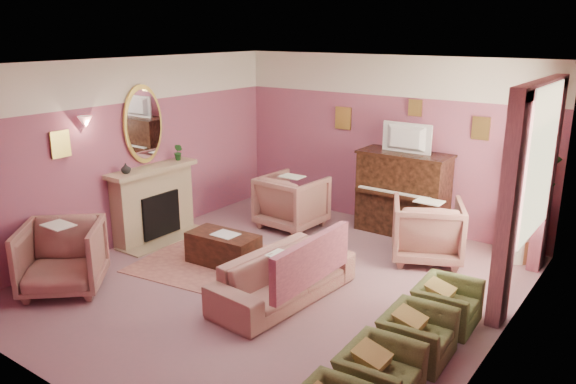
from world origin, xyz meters
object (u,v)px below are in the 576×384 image
Objects in this scene: coffee_table at (223,249)px; side_table at (515,235)px; olive_chair_c at (418,328)px; television at (405,136)px; floral_armchair_front at (62,254)px; piano at (403,194)px; floral_armchair_right at (427,227)px; olive_chair_b at (381,367)px; floral_armchair_left at (292,199)px; olive_chair_d at (447,298)px; sofa at (284,268)px.

coffee_table is 1.43× the size of side_table.
olive_chair_c is 1.05× the size of side_table.
floral_armchair_front is at bearing -120.27° from television.
floral_armchair_right is at bearing -47.24° from piano.
floral_armchair_right is 1.34× the size of olive_chair_b.
television is 5.20m from floral_armchair_front.
floral_armchair_front is at bearing -104.99° from floral_armchair_left.
piano is 1.91× the size of olive_chair_b.
floral_armchair_left reaches higher than olive_chair_d.
floral_armchair_right is 1.40× the size of side_table.
olive_chair_c is at bearing -62.39° from television.
olive_chair_d is (3.26, -1.60, -0.17)m from floral_armchair_left.
olive_chair_c is (0.91, -2.42, -0.17)m from floral_armchair_right.
sofa is at bearing 172.42° from olive_chair_c.
sofa is 2.02× the size of floral_armchair_right.
coffee_table is 0.50× the size of sofa.
olive_chair_b is 1.00× the size of olive_chair_c.
piano reaches higher than floral_armchair_front.
coffee_table is at bearing 58.90° from floral_armchair_front.
olive_chair_c is (0.00, 0.82, 0.00)m from olive_chair_b.
floral_armchair_right is (0.93, 2.17, 0.09)m from sofa.
side_table is at bearing 37.99° from floral_armchair_right.
coffee_table is 1.36× the size of olive_chair_b.
floral_armchair_left is 2.36m from floral_armchair_right.
olive_chair_c is at bearing -69.47° from floral_armchair_right.
piano is at bearing 60.01° from floral_armchair_front.
olive_chair_c is (1.67, -3.25, -0.33)m from piano.
piano is 2.00× the size of side_table.
olive_chair_b and olive_chair_c have the same top height.
side_table is (1.01, 0.79, -0.14)m from floral_armchair_right.
piano reaches higher than coffee_table.
television is at bearing 112.60° from olive_chair_b.
coffee_table is 2.11m from floral_armchair_front.
floral_armchair_right is 1.84m from olive_chair_d.
floral_armchair_left is 1.34× the size of olive_chair_d.
floral_armchair_left is 3.64m from olive_chair_d.
olive_chair_b is at bearing -67.40° from television.
olive_chair_c is (4.23, 1.19, -0.17)m from floral_armchair_front.
floral_armchair_left is 1.40× the size of side_table.
floral_armchair_right is at bearing 110.53° from olive_chair_c.
floral_armchair_right is 2.59m from olive_chair_c.
olive_chair_b is 1.64m from olive_chair_d.
olive_chair_b is 1.00× the size of olive_chair_d.
olive_chair_c is at bearing -91.86° from side_table.
side_table is at bearing 13.10° from floral_armchair_left.
olive_chair_c is at bearing 90.00° from olive_chair_b.
olive_chair_c reaches higher than coffee_table.
television is 1.56m from floral_armchair_right.
olive_chair_d is (1.67, -2.43, -0.33)m from piano.
floral_armchair_front is at bearing -119.99° from piano.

